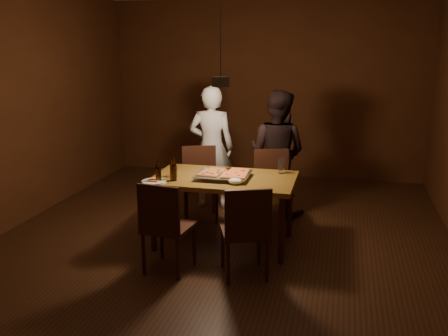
% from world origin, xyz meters
% --- Properties ---
extents(room_shell, '(6.00, 6.00, 6.00)m').
position_xyz_m(room_shell, '(0.00, 0.00, 1.40)').
color(room_shell, '#3C1C10').
rests_on(room_shell, ground).
extents(dining_table, '(1.50, 0.90, 0.75)m').
position_xyz_m(dining_table, '(0.04, -0.02, 0.68)').
color(dining_table, brown).
rests_on(dining_table, floor).
extents(chair_far_left, '(0.54, 0.54, 0.49)m').
position_xyz_m(chair_far_left, '(-0.45, 0.73, 0.54)').
color(chair_far_left, '#38190F').
rests_on(chair_far_left, floor).
extents(chair_far_right, '(0.53, 0.53, 0.49)m').
position_xyz_m(chair_far_right, '(0.45, 0.74, 0.54)').
color(chair_far_right, '#38190F').
rests_on(chair_far_right, floor).
extents(chair_near_left, '(0.47, 0.47, 0.49)m').
position_xyz_m(chair_near_left, '(-0.33, -0.85, 0.54)').
color(chair_near_left, '#38190F').
rests_on(chair_near_left, floor).
extents(chair_near_right, '(0.54, 0.54, 0.49)m').
position_xyz_m(chair_near_right, '(0.43, -0.79, 0.54)').
color(chair_near_right, '#38190F').
rests_on(chair_near_right, floor).
extents(pizza_tray, '(0.57, 0.48, 0.05)m').
position_xyz_m(pizza_tray, '(0.04, -0.05, 0.77)').
color(pizza_tray, silver).
rests_on(pizza_tray, dining_table).
extents(pizza_meat, '(0.25, 0.37, 0.02)m').
position_xyz_m(pizza_meat, '(-0.08, -0.05, 0.81)').
color(pizza_meat, maroon).
rests_on(pizza_meat, pizza_tray).
extents(pizza_cheese, '(0.28, 0.42, 0.02)m').
position_xyz_m(pizza_cheese, '(0.17, -0.04, 0.81)').
color(pizza_cheese, gold).
rests_on(pizza_cheese, pizza_tray).
extents(spatula, '(0.13, 0.25, 0.04)m').
position_xyz_m(spatula, '(0.05, -0.04, 0.81)').
color(spatula, silver).
rests_on(spatula, pizza_tray).
extents(beer_bottle_a, '(0.06, 0.06, 0.22)m').
position_xyz_m(beer_bottle_a, '(-0.57, -0.34, 0.86)').
color(beer_bottle_a, black).
rests_on(beer_bottle_a, dining_table).
extents(beer_bottle_b, '(0.07, 0.07, 0.26)m').
position_xyz_m(beer_bottle_b, '(-0.44, -0.27, 0.88)').
color(beer_bottle_b, black).
rests_on(beer_bottle_b, dining_table).
extents(water_glass_left, '(0.08, 0.08, 0.12)m').
position_xyz_m(water_glass_left, '(-0.48, -0.12, 0.81)').
color(water_glass_left, silver).
rests_on(water_glass_left, dining_table).
extents(water_glass_right, '(0.07, 0.07, 0.14)m').
position_xyz_m(water_glass_right, '(0.61, 0.29, 0.82)').
color(water_glass_right, silver).
rests_on(water_glass_right, dining_table).
extents(plate_slice, '(0.25, 0.25, 0.03)m').
position_xyz_m(plate_slice, '(-0.61, -0.38, 0.76)').
color(plate_slice, white).
rests_on(plate_slice, dining_table).
extents(napkin, '(0.15, 0.11, 0.06)m').
position_xyz_m(napkin, '(0.21, -0.25, 0.78)').
color(napkin, white).
rests_on(napkin, dining_table).
extents(diner_white, '(0.62, 0.44, 1.61)m').
position_xyz_m(diner_white, '(-0.42, 1.20, 0.80)').
color(diner_white, white).
rests_on(diner_white, floor).
extents(diner_dark, '(0.91, 0.80, 1.57)m').
position_xyz_m(diner_dark, '(0.45, 1.14, 0.79)').
color(diner_dark, black).
rests_on(diner_dark, floor).
extents(pendant_lamp, '(0.18, 0.18, 1.10)m').
position_xyz_m(pendant_lamp, '(0.00, 0.00, 1.76)').
color(pendant_lamp, black).
rests_on(pendant_lamp, ceiling).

